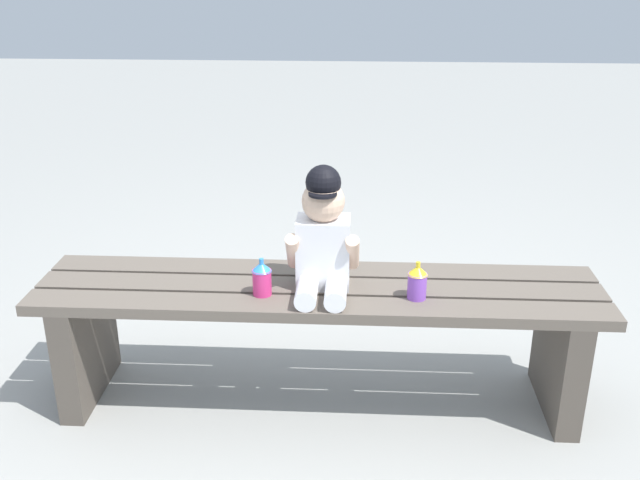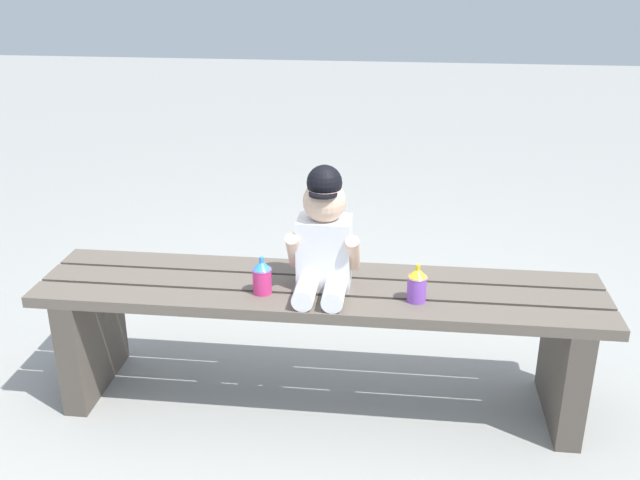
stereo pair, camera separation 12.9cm
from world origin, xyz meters
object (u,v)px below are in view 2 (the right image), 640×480
(child_figure, at_px, (324,237))
(sippy_cup_left, at_px, (262,276))
(sippy_cup_right, at_px, (417,284))
(park_bench, at_px, (320,320))

(child_figure, relative_size, sippy_cup_left, 3.26)
(sippy_cup_left, bearing_deg, sippy_cup_right, 0.00)
(park_bench, height_order, child_figure, child_figure)
(child_figure, distance_m, sippy_cup_right, 0.33)
(child_figure, relative_size, sippy_cup_right, 3.26)
(sippy_cup_left, height_order, sippy_cup_right, same)
(sippy_cup_left, bearing_deg, park_bench, 23.61)
(park_bench, distance_m, child_figure, 0.31)
(child_figure, bearing_deg, sippy_cup_right, -12.19)
(child_figure, xyz_separation_m, sippy_cup_left, (-0.19, -0.06, -0.12))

